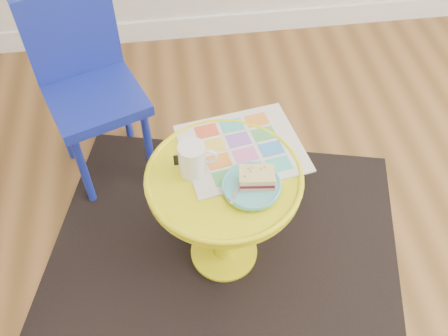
{
  "coord_description": "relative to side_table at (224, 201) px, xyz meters",
  "views": [
    {
      "loc": [
        -0.63,
        -0.36,
        1.66
      ],
      "look_at": [
        -0.49,
        0.59,
        0.51
      ],
      "focal_mm": 40.0,
      "sensor_mm": 36.0,
      "label": 1
    }
  ],
  "objects": [
    {
      "name": "mug",
      "position": [
        -0.09,
        0.03,
        0.19
      ],
      "size": [
        0.12,
        0.08,
        0.11
      ],
      "rotation": [
        0.0,
        0.0,
        -0.05
      ],
      "color": "white",
      "rests_on": "side_table"
    },
    {
      "name": "cake_slice",
      "position": [
        0.09,
        -0.06,
        0.18
      ],
      "size": [
        0.11,
        0.08,
        0.05
      ],
      "rotation": [
        0.0,
        0.0,
        -0.11
      ],
      "color": "#D3BC8C",
      "rests_on": "plate"
    },
    {
      "name": "plate",
      "position": [
        0.07,
        -0.06,
        0.15
      ],
      "size": [
        0.18,
        0.18,
        0.02
      ],
      "color": "#5ABDBF",
      "rests_on": "newspaper"
    },
    {
      "name": "side_table",
      "position": [
        0.0,
        0.0,
        0.0
      ],
      "size": [
        0.49,
        0.49,
        0.47
      ],
      "color": "yellow",
      "rests_on": "ground"
    },
    {
      "name": "chair",
      "position": [
        -0.44,
        0.56,
        0.11
      ],
      "size": [
        0.44,
        0.44,
        0.77
      ],
      "rotation": [
        0.0,
        0.0,
        0.36
      ],
      "color": "#17269A",
      "rests_on": "ground"
    },
    {
      "name": "fork",
      "position": [
        0.04,
        -0.06,
        0.16
      ],
      "size": [
        0.08,
        0.13,
        0.0
      ],
      "rotation": [
        0.0,
        0.0,
        -0.49
      ],
      "color": "silver",
      "rests_on": "plate"
    },
    {
      "name": "rug",
      "position": [
        -0.0,
        0.0,
        -0.33
      ],
      "size": [
        1.54,
        1.39,
        0.01
      ],
      "primitive_type": "cube",
      "rotation": [
        0.0,
        0.0,
        -0.25
      ],
      "color": "black",
      "rests_on": "ground"
    },
    {
      "name": "newspaper",
      "position": [
        0.07,
        0.11,
        0.13
      ],
      "size": [
        0.43,
        0.38,
        0.01
      ],
      "primitive_type": "cube",
      "rotation": [
        0.0,
        0.0,
        0.16
      ],
      "color": "silver",
      "rests_on": "side_table"
    },
    {
      "name": "room_walls",
      "position": [
        -0.5,
        0.4,
        -0.27
      ],
      "size": [
        4.0,
        4.0,
        4.0
      ],
      "color": "silver",
      "rests_on": "ground"
    }
  ]
}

